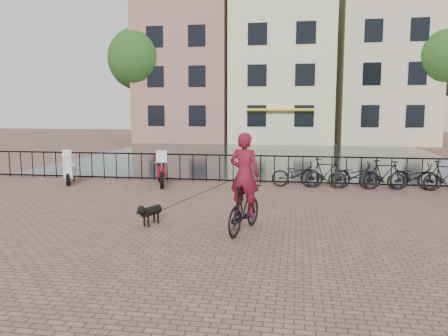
% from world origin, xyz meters
% --- Properties ---
extents(ground, '(100.00, 100.00, 0.00)m').
position_xyz_m(ground, '(0.00, 0.00, 0.00)').
color(ground, brown).
rests_on(ground, ground).
extents(canal_water, '(20.00, 20.00, 0.00)m').
position_xyz_m(canal_water, '(0.00, 17.30, 0.00)').
color(canal_water, black).
rests_on(canal_water, ground).
extents(railing, '(20.00, 0.05, 1.02)m').
position_xyz_m(railing, '(0.00, 8.00, 0.50)').
color(railing, black).
rests_on(railing, ground).
extents(canal_house_left, '(7.50, 9.00, 12.80)m').
position_xyz_m(canal_house_left, '(-7.50, 30.00, 6.40)').
color(canal_house_left, '#996759').
rests_on(canal_house_left, ground).
extents(canal_house_mid, '(8.00, 9.50, 11.80)m').
position_xyz_m(canal_house_mid, '(0.50, 30.00, 5.90)').
color(canal_house_mid, beige).
rests_on(canal_house_mid, ground).
extents(canal_house_right, '(7.00, 9.00, 13.30)m').
position_xyz_m(canal_house_right, '(8.50, 30.00, 6.65)').
color(canal_house_right, '#C4B892').
rests_on(canal_house_right, ground).
extents(tree_far_left, '(5.04, 5.04, 9.27)m').
position_xyz_m(tree_far_left, '(-11.00, 27.00, 6.73)').
color(tree_far_left, black).
rests_on(tree_far_left, ground).
extents(tree_far_right, '(4.76, 4.76, 8.76)m').
position_xyz_m(tree_far_right, '(12.00, 27.00, 6.35)').
color(tree_far_right, black).
rests_on(tree_far_right, ground).
extents(cyclist, '(0.96, 1.92, 2.53)m').
position_xyz_m(cyclist, '(0.68, 1.58, 0.96)').
color(cyclist, black).
rests_on(cyclist, ground).
extents(dog, '(0.51, 0.81, 0.52)m').
position_xyz_m(dog, '(-1.50, 1.80, 0.26)').
color(dog, black).
rests_on(dog, ground).
extents(motorcycle, '(1.07, 1.89, 1.33)m').
position_xyz_m(motorcycle, '(-2.94, 7.02, 0.66)').
color(motorcycle, maroon).
rests_on(motorcycle, ground).
extents(scooter, '(0.87, 1.44, 1.29)m').
position_xyz_m(scooter, '(-6.28, 6.88, 0.65)').
color(scooter, silver).
rests_on(scooter, ground).
extents(parked_bike_0, '(1.73, 0.64, 0.90)m').
position_xyz_m(parked_bike_0, '(1.80, 7.40, 0.45)').
color(parked_bike_0, black).
rests_on(parked_bike_0, ground).
extents(parked_bike_1, '(1.66, 0.47, 1.00)m').
position_xyz_m(parked_bike_1, '(2.75, 7.40, 0.50)').
color(parked_bike_1, black).
rests_on(parked_bike_1, ground).
extents(parked_bike_2, '(1.74, 0.67, 0.90)m').
position_xyz_m(parked_bike_2, '(3.70, 7.40, 0.45)').
color(parked_bike_2, black).
rests_on(parked_bike_2, ground).
extents(parked_bike_3, '(1.72, 0.74, 1.00)m').
position_xyz_m(parked_bike_3, '(4.65, 7.40, 0.50)').
color(parked_bike_3, black).
rests_on(parked_bike_3, ground).
extents(parked_bike_4, '(1.73, 0.63, 0.90)m').
position_xyz_m(parked_bike_4, '(5.60, 7.40, 0.45)').
color(parked_bike_4, black).
rests_on(parked_bike_4, ground).
extents(parked_bike_5, '(1.72, 0.71, 1.00)m').
position_xyz_m(parked_bike_5, '(6.55, 7.40, 0.50)').
color(parked_bike_5, black).
rests_on(parked_bike_5, ground).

